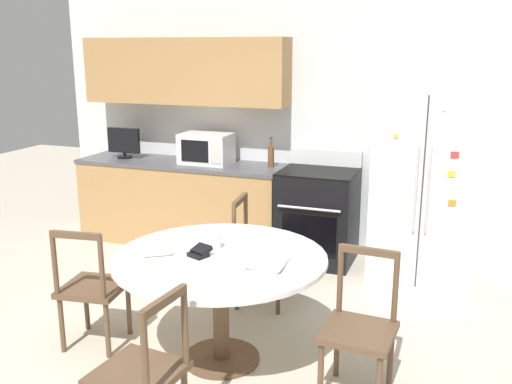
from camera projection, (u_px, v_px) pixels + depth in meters
ground_plane at (172, 366)px, 3.84m from camera, size 14.00×14.00×0.00m
back_wall at (260, 110)px, 5.94m from camera, size 5.20×0.44×2.60m
kitchen_counter at (183, 202)px, 6.17m from camera, size 2.27×0.64×0.90m
refrigerator at (425, 185)px, 5.16m from camera, size 0.89×0.77×1.74m
oven_range at (318, 215)px, 5.64m from camera, size 0.73×0.68×1.08m
microwave at (206, 149)px, 5.93m from camera, size 0.52×0.36×0.31m
countertop_tv at (124, 142)px, 6.23m from camera, size 0.38×0.16×0.33m
counter_bottle at (271, 156)px, 5.77m from camera, size 0.06×0.06×0.30m
dining_table at (220, 273)px, 3.76m from camera, size 1.41×1.41×0.76m
dining_chair_right at (359, 329)px, 3.43m from camera, size 0.45×0.45×0.90m
dining_chair_far at (259, 253)px, 4.69m from camera, size 0.46×0.46×0.90m
dining_chair_left at (92, 288)px, 4.01m from camera, size 0.47×0.47×0.90m
dining_chair_near at (142, 374)px, 2.96m from camera, size 0.46×0.46×0.90m
candle_glass at (214, 242)px, 3.87m from camera, size 0.09×0.09×0.09m
folded_napkin at (158, 252)px, 3.71m from camera, size 0.17×0.14×0.05m
wallet at (200, 252)px, 3.71m from camera, size 0.16×0.16×0.07m
mail_stack at (270, 262)px, 3.58m from camera, size 0.25×0.32×0.02m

